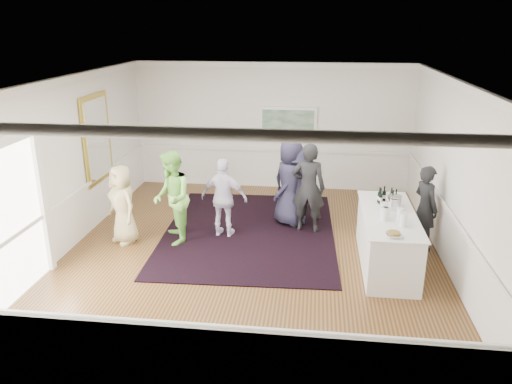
# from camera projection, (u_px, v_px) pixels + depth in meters

# --- Properties ---
(floor) EXTENTS (8.00, 8.00, 0.00)m
(floor) POSITION_uv_depth(u_px,v_px,m) (253.00, 252.00, 9.43)
(floor) COLOR brown
(floor) RESTS_ON ground
(ceiling) EXTENTS (7.00, 8.00, 0.02)m
(ceiling) POSITION_uv_depth(u_px,v_px,m) (252.00, 80.00, 8.39)
(ceiling) COLOR white
(ceiling) RESTS_ON wall_back
(wall_left) EXTENTS (0.02, 8.00, 3.20)m
(wall_left) POSITION_uv_depth(u_px,v_px,m) (67.00, 164.00, 9.31)
(wall_left) COLOR white
(wall_left) RESTS_ON floor
(wall_right) EXTENTS (0.02, 8.00, 3.20)m
(wall_right) POSITION_uv_depth(u_px,v_px,m) (455.00, 178.00, 8.51)
(wall_right) COLOR white
(wall_right) RESTS_ON floor
(wall_back) EXTENTS (7.00, 0.02, 3.20)m
(wall_back) POSITION_uv_depth(u_px,v_px,m) (272.00, 126.00, 12.67)
(wall_back) COLOR white
(wall_back) RESTS_ON floor
(wall_front) EXTENTS (7.00, 0.02, 3.20)m
(wall_front) POSITION_uv_depth(u_px,v_px,m) (203.00, 280.00, 5.15)
(wall_front) COLOR white
(wall_front) RESTS_ON floor
(wainscoting) EXTENTS (7.00, 8.00, 1.00)m
(wainscoting) POSITION_uv_depth(u_px,v_px,m) (252.00, 227.00, 9.27)
(wainscoting) COLOR white
(wainscoting) RESTS_ON floor
(mirror) EXTENTS (0.05, 1.25, 1.85)m
(mirror) POSITION_uv_depth(u_px,v_px,m) (97.00, 139.00, 10.46)
(mirror) COLOR gold
(mirror) RESTS_ON wall_left
(doorway) EXTENTS (0.10, 1.78, 2.56)m
(doorway) POSITION_uv_depth(u_px,v_px,m) (12.00, 210.00, 7.58)
(doorway) COLOR white
(doorway) RESTS_ON wall_left
(landscape_painting) EXTENTS (1.44, 0.06, 0.66)m
(landscape_painting) POSITION_uv_depth(u_px,v_px,m) (288.00, 120.00, 12.51)
(landscape_painting) COLOR white
(landscape_painting) RESTS_ON wall_back
(area_rug) EXTENTS (3.61, 4.65, 0.02)m
(area_rug) POSITION_uv_depth(u_px,v_px,m) (249.00, 231.00, 10.32)
(area_rug) COLOR black
(area_rug) RESTS_ON floor
(serving_table) EXTENTS (0.91, 2.41, 0.98)m
(serving_table) POSITION_uv_depth(u_px,v_px,m) (387.00, 239.00, 8.79)
(serving_table) COLOR white
(serving_table) RESTS_ON floor
(bartender) EXTENTS (0.62, 0.71, 1.63)m
(bartender) POSITION_uv_depth(u_px,v_px,m) (425.00, 208.00, 9.36)
(bartender) COLOR black
(bartender) RESTS_ON floor
(guest_tan) EXTENTS (0.91, 0.87, 1.57)m
(guest_tan) POSITION_uv_depth(u_px,v_px,m) (123.00, 204.00, 9.63)
(guest_tan) COLOR tan
(guest_tan) RESTS_ON floor
(guest_green) EXTENTS (0.95, 1.07, 1.84)m
(guest_green) POSITION_uv_depth(u_px,v_px,m) (172.00, 198.00, 9.58)
(guest_green) COLOR #81D354
(guest_green) RESTS_ON floor
(guest_lilac) EXTENTS (0.99, 0.52, 1.61)m
(guest_lilac) POSITION_uv_depth(u_px,v_px,m) (224.00, 198.00, 9.89)
(guest_lilac) COLOR silver
(guest_lilac) RESTS_ON floor
(guest_dark_a) EXTENTS (1.21, 0.93, 1.65)m
(guest_dark_a) POSITION_uv_depth(u_px,v_px,m) (299.00, 187.00, 10.52)
(guest_dark_a) COLOR #242138
(guest_dark_a) RESTS_ON floor
(guest_dark_b) EXTENTS (0.73, 0.53, 1.87)m
(guest_dark_b) POSITION_uv_depth(u_px,v_px,m) (308.00, 188.00, 10.09)
(guest_dark_b) COLOR black
(guest_dark_b) RESTS_ON floor
(guest_navy) EXTENTS (1.07, 1.03, 1.85)m
(guest_navy) POSITION_uv_depth(u_px,v_px,m) (291.00, 183.00, 10.45)
(guest_navy) COLOR #242138
(guest_navy) RESTS_ON floor
(wine_bottles) EXTENTS (0.35, 0.29, 0.31)m
(wine_bottles) POSITION_uv_depth(u_px,v_px,m) (387.00, 195.00, 9.07)
(wine_bottles) COLOR black
(wine_bottles) RESTS_ON serving_table
(juice_pitchers) EXTENTS (0.39, 0.59, 0.24)m
(juice_pitchers) POSITION_uv_depth(u_px,v_px,m) (392.00, 214.00, 8.30)
(juice_pitchers) COLOR #64A73B
(juice_pitchers) RESTS_ON serving_table
(ice_bucket) EXTENTS (0.26, 0.26, 0.25)m
(ice_bucket) POSITION_uv_depth(u_px,v_px,m) (394.00, 203.00, 8.81)
(ice_bucket) COLOR silver
(ice_bucket) RESTS_ON serving_table
(nut_bowl) EXTENTS (0.27, 0.27, 0.08)m
(nut_bowl) POSITION_uv_depth(u_px,v_px,m) (394.00, 234.00, 7.70)
(nut_bowl) COLOR white
(nut_bowl) RESTS_ON serving_table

